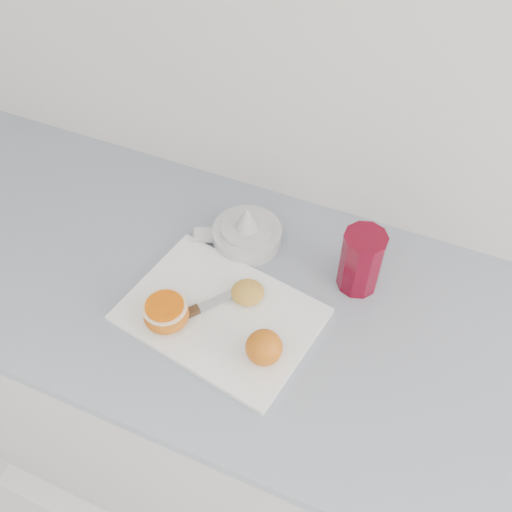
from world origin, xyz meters
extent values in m
cube|color=silver|center=(0.00, 2.00, 1.35)|extent=(4.00, 0.04, 2.70)
cube|color=silver|center=(-0.07, 1.70, 0.43)|extent=(2.28, 0.60, 0.86)
cube|color=#8D959E|center=(-0.07, 1.70, 0.88)|extent=(2.34, 0.64, 0.03)
cube|color=white|center=(-0.22, 1.64, 0.90)|extent=(0.39, 0.31, 0.01)
sphere|color=#D76116|center=(-0.10, 1.58, 0.93)|extent=(0.07, 0.07, 0.07)
ellipsoid|color=#D76116|center=(-0.30, 1.58, 0.92)|extent=(0.08, 0.08, 0.05)
cylinder|color=#FFDEAE|center=(-0.30, 1.58, 0.95)|extent=(0.08, 0.08, 0.00)
cylinder|color=orange|center=(-0.30, 1.58, 0.95)|extent=(0.07, 0.07, 0.00)
ellipsoid|color=gold|center=(-0.19, 1.69, 0.92)|extent=(0.06, 0.06, 0.03)
cylinder|color=orange|center=(-0.19, 1.69, 0.92)|extent=(0.05, 0.05, 0.00)
cube|color=#483415|center=(-0.28, 1.59, 0.91)|extent=(0.07, 0.08, 0.01)
cube|color=#B7B7BC|center=(-0.22, 1.67, 0.91)|extent=(0.08, 0.10, 0.00)
cylinder|color=#B7B7BC|center=(-0.28, 1.59, 0.91)|extent=(0.01, 0.01, 0.01)
cylinder|color=silver|center=(-0.25, 1.83, 0.91)|extent=(0.15, 0.15, 0.04)
cylinder|color=silver|center=(-0.25, 1.83, 0.93)|extent=(0.11, 0.11, 0.01)
cone|color=silver|center=(-0.25, 1.83, 0.96)|extent=(0.05, 0.05, 0.05)
cube|color=silver|center=(-0.33, 1.80, 0.91)|extent=(0.06, 0.05, 0.01)
ellipsoid|color=orange|center=(-0.24, 1.83, 0.94)|extent=(0.01, 0.01, 0.00)
ellipsoid|color=orange|center=(-0.27, 1.84, 0.94)|extent=(0.01, 0.01, 0.00)
ellipsoid|color=orange|center=(-0.25, 1.82, 0.94)|extent=(0.01, 0.01, 0.00)
ellipsoid|color=orange|center=(-0.24, 1.85, 0.94)|extent=(0.01, 0.01, 0.00)
cylinder|color=maroon|center=(0.00, 1.82, 0.96)|extent=(0.08, 0.08, 0.13)
cylinder|color=#DC3B05|center=(0.00, 1.82, 0.91)|extent=(0.07, 0.07, 0.02)
cylinder|color=maroon|center=(0.00, 1.82, 1.03)|extent=(0.08, 0.08, 0.00)
camera|label=1|loc=(0.09, 1.10, 1.79)|focal=40.00mm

